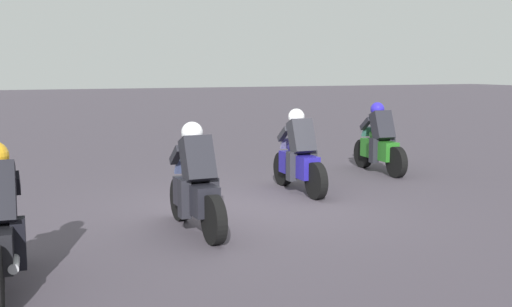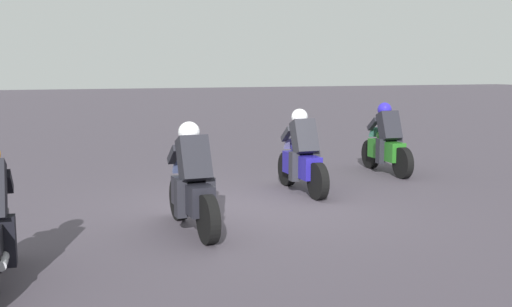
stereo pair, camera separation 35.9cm
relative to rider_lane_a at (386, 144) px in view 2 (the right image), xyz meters
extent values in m
plane|color=#443D47|center=(-2.12, 3.92, -0.62)|extent=(120.00, 120.00, 0.00)
cylinder|color=black|center=(0.70, -0.05, -0.30)|extent=(0.65, 0.19, 0.64)
cylinder|color=black|center=(-0.69, 0.06, -0.30)|extent=(0.65, 0.19, 0.64)
cube|color=#22651C|center=(0.00, 0.00, -0.12)|extent=(1.12, 0.41, 0.40)
ellipsoid|color=#22651C|center=(0.10, -0.01, 0.18)|extent=(0.50, 0.34, 0.24)
cube|color=red|center=(-0.50, 0.04, -0.10)|extent=(0.07, 0.16, 0.08)
cylinder|color=#A5A5AD|center=(-0.36, -0.13, -0.25)|extent=(0.43, 0.13, 0.10)
cube|color=black|center=(-0.10, 0.01, 0.40)|extent=(0.51, 0.44, 0.66)
sphere|color=#2A21BA|center=(0.12, -0.01, 0.74)|extent=(0.32, 0.32, 0.30)
cube|color=#3B6F67|center=(0.50, -0.04, 0.22)|extent=(0.17, 0.27, 0.23)
cube|color=black|center=(-0.10, 0.21, -0.12)|extent=(0.19, 0.15, 0.52)
cube|color=black|center=(-0.13, -0.19, -0.12)|extent=(0.19, 0.15, 0.52)
cube|color=black|center=(0.30, 0.16, 0.42)|extent=(0.39, 0.13, 0.31)
cube|color=black|center=(0.27, -0.20, 0.42)|extent=(0.39, 0.13, 0.31)
cylinder|color=black|center=(-0.50, 2.55, -0.30)|extent=(0.65, 0.17, 0.64)
cylinder|color=black|center=(-1.90, 2.61, -0.30)|extent=(0.65, 0.17, 0.64)
cube|color=navy|center=(-1.20, 2.58, -0.12)|extent=(1.11, 0.37, 0.40)
ellipsoid|color=navy|center=(-1.10, 2.58, 0.18)|extent=(0.49, 0.32, 0.24)
cube|color=red|center=(-1.71, 2.60, -0.10)|extent=(0.07, 0.16, 0.08)
cylinder|color=#A5A5AD|center=(-1.56, 2.44, -0.25)|extent=(0.42, 0.12, 0.10)
cube|color=#28282E|center=(-1.30, 2.59, 0.40)|extent=(0.50, 0.42, 0.66)
sphere|color=silver|center=(-1.08, 2.58, 0.74)|extent=(0.31, 0.31, 0.30)
cube|color=slate|center=(-0.70, 2.56, 0.22)|extent=(0.17, 0.27, 0.23)
cube|color=#28282E|center=(-1.31, 2.79, -0.12)|extent=(0.19, 0.15, 0.52)
cube|color=#28282E|center=(-1.33, 2.39, -0.12)|extent=(0.19, 0.15, 0.52)
cube|color=#28282E|center=(-0.91, 2.75, 0.42)|extent=(0.39, 0.12, 0.31)
cube|color=#28282E|center=(-0.93, 2.39, 0.42)|extent=(0.39, 0.12, 0.31)
cylinder|color=black|center=(-2.40, 5.17, -0.30)|extent=(0.64, 0.15, 0.64)
cylinder|color=black|center=(-3.80, 5.16, -0.30)|extent=(0.64, 0.15, 0.64)
cube|color=black|center=(-3.10, 5.16, -0.12)|extent=(1.10, 0.33, 0.40)
ellipsoid|color=black|center=(-3.00, 5.17, 0.18)|extent=(0.48, 0.30, 0.24)
cube|color=red|center=(-3.61, 5.16, -0.10)|extent=(0.06, 0.16, 0.08)
cylinder|color=#A5A5AD|center=(-3.44, 5.00, -0.25)|extent=(0.42, 0.10, 0.10)
cube|color=black|center=(-3.20, 5.16, 0.40)|extent=(0.49, 0.40, 0.66)
sphere|color=silver|center=(-2.98, 5.17, 0.74)|extent=(0.30, 0.30, 0.30)
cube|color=#4F5B8A|center=(-2.60, 5.17, 0.22)|extent=(0.16, 0.26, 0.23)
cube|color=black|center=(-3.22, 5.36, -0.12)|extent=(0.18, 0.14, 0.52)
cube|color=black|center=(-3.21, 4.96, -0.12)|extent=(0.18, 0.14, 0.52)
cube|color=black|center=(-2.82, 5.35, 0.42)|extent=(0.39, 0.10, 0.31)
cube|color=black|center=(-2.81, 4.99, 0.42)|extent=(0.39, 0.10, 0.31)
cylinder|color=#A5A5AD|center=(-4.84, 7.58, -0.25)|extent=(0.43, 0.13, 0.10)
cube|color=black|center=(-4.61, 7.52, -0.12)|extent=(0.19, 0.15, 0.52)
cube|color=black|center=(-4.21, 7.51, 0.42)|extent=(0.39, 0.13, 0.31)
camera|label=1|loc=(-11.09, 7.77, 1.61)|focal=43.72mm
camera|label=2|loc=(-11.23, 7.44, 1.61)|focal=43.72mm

